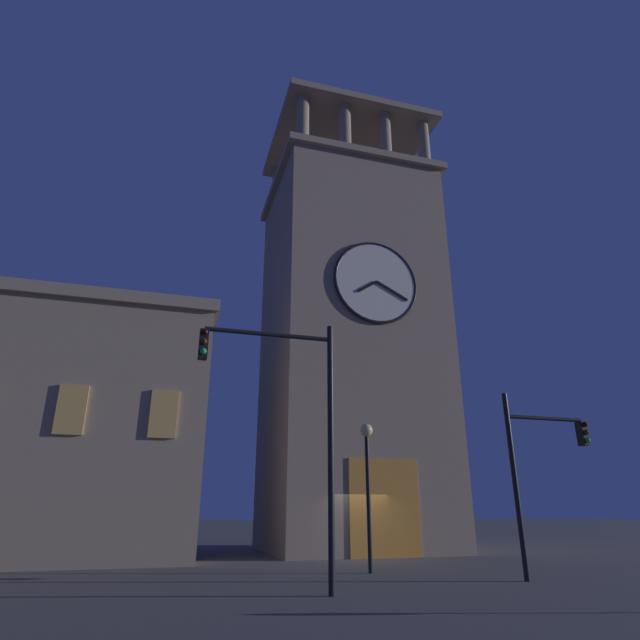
% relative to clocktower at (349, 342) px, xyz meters
% --- Properties ---
extents(ground_plane, '(200.00, 200.00, 0.00)m').
position_rel_clocktower_xyz_m(ground_plane, '(1.15, 4.20, -10.64)').
color(ground_plane, '#56544F').
extents(clocktower, '(9.17, 8.65, 26.16)m').
position_rel_clocktower_xyz_m(clocktower, '(0.00, 0.00, 0.00)').
color(clocktower, gray).
rests_on(clocktower, ground_plane).
extents(traffic_signal_near, '(2.92, 0.41, 5.29)m').
position_rel_clocktower_xyz_m(traffic_signal_near, '(-1.74, 12.03, -7.28)').
color(traffic_signal_near, black).
rests_on(traffic_signal_near, ground_plane).
extents(traffic_signal_mid, '(3.53, 0.41, 6.56)m').
position_rel_clocktower_xyz_m(traffic_signal_mid, '(6.26, 13.06, -6.31)').
color(traffic_signal_mid, black).
rests_on(traffic_signal_mid, ground_plane).
extents(street_lamp, '(0.44, 0.44, 4.67)m').
position_rel_clocktower_xyz_m(street_lamp, '(2.64, 8.91, -7.35)').
color(street_lamp, black).
rests_on(street_lamp, ground_plane).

